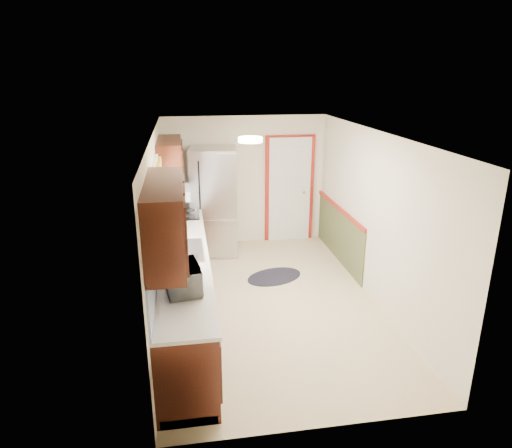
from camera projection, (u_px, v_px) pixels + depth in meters
name	position (u px, v px, depth m)	size (l,w,h in m)	color
room_shell	(270.00, 223.00, 6.21)	(3.20, 5.20, 2.52)	beige
kitchen_run	(180.00, 263.00, 5.88)	(0.63, 4.00, 2.20)	#39150C
back_wall_trim	(300.00, 199.00, 8.53)	(1.12, 2.30, 2.08)	maroon
ceiling_fixture	(250.00, 140.00, 5.61)	(0.30, 0.30, 0.06)	#FFD88C
microwave	(182.00, 275.00, 4.82)	(0.52, 0.29, 0.35)	white
refrigerator	(214.00, 201.00, 8.11)	(0.87, 0.84, 1.91)	#B7B7BC
rug	(274.00, 277.00, 7.37)	(0.94, 0.61, 0.01)	black
cooktop	(182.00, 214.00, 7.41)	(0.54, 0.65, 0.02)	black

